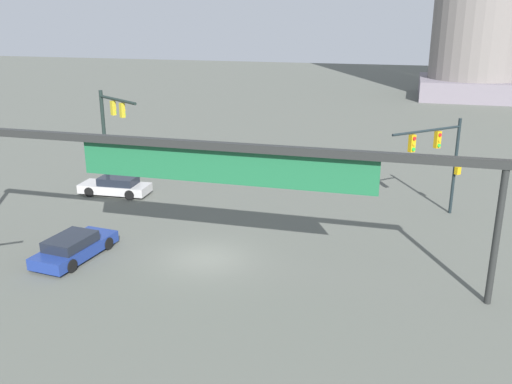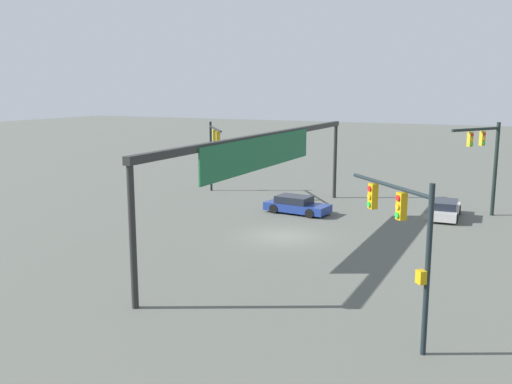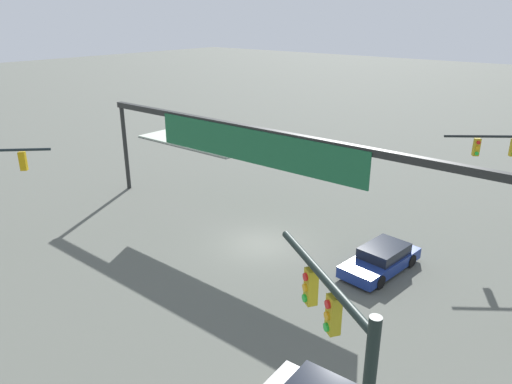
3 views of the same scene
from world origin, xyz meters
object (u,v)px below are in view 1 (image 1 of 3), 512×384
Objects in this scene: traffic_signal_opposite_side at (110,122)px; sedan_car_approaching at (116,186)px; traffic_signal_near_corner at (440,152)px; sedan_car_waiting_far at (74,247)px.

traffic_signal_opposite_side is 1.38× the size of sedan_car_approaching.
traffic_signal_near_corner is 1.23× the size of sedan_car_approaching.
traffic_signal_opposite_side is (-21.41, 1.19, 0.37)m from traffic_signal_near_corner.
traffic_signal_near_corner is 20.35m from sedan_car_approaching.
traffic_signal_near_corner is 21.45m from traffic_signal_opposite_side.
traffic_signal_near_corner is at bearing 29.58° from traffic_signal_opposite_side.
traffic_signal_near_corner is 20.36m from sedan_car_waiting_far.
traffic_signal_opposite_side is 13.18m from sedan_car_waiting_far.
sedan_car_approaching is at bearing -26.09° from traffic_signal_opposite_side.
sedan_car_waiting_far is at bearing -12.14° from traffic_signal_near_corner.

